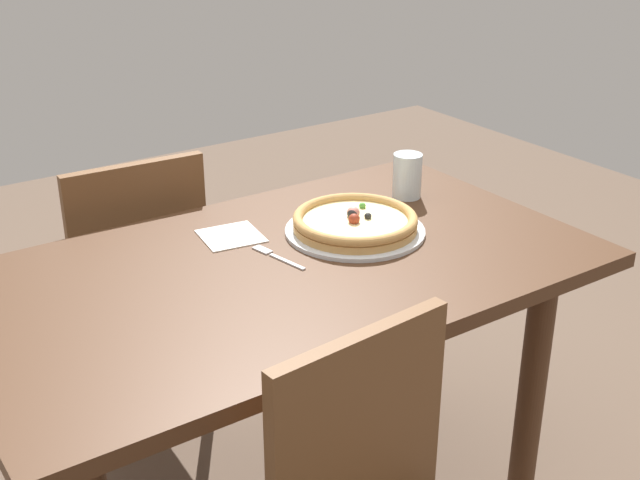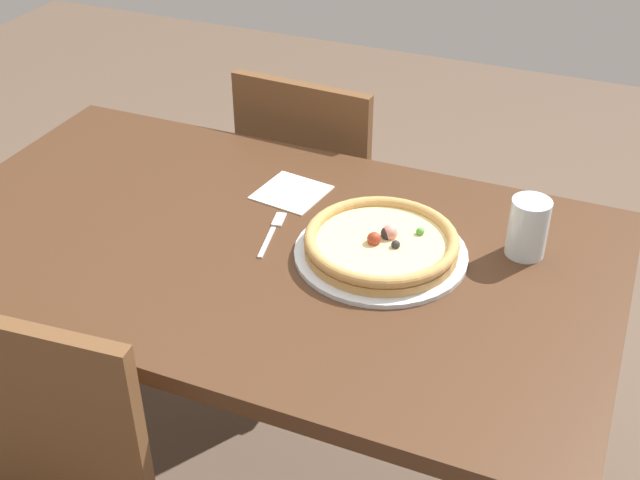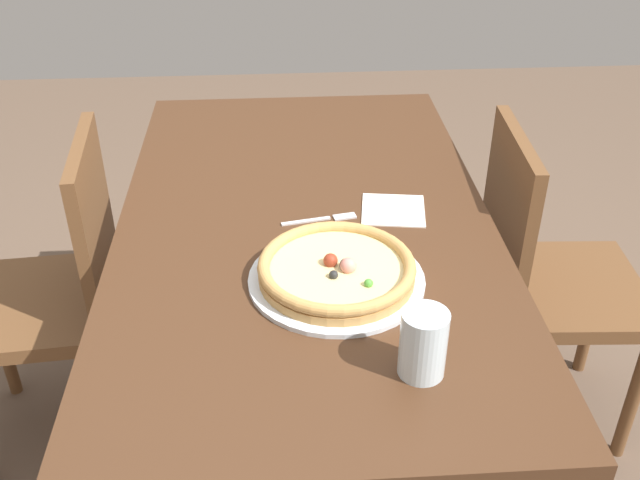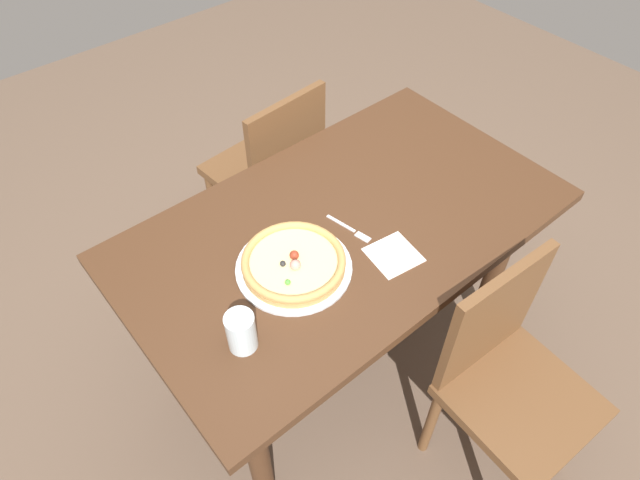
{
  "view_description": "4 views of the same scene",
  "coord_description": "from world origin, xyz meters",
  "px_view_note": "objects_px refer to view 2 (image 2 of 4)",
  "views": [
    {
      "loc": [
        -0.89,
        -1.45,
        1.58
      ],
      "look_at": [
        0.12,
        0.02,
        0.78
      ],
      "focal_mm": 46.99,
      "sensor_mm": 36.0,
      "label": 1
    },
    {
      "loc": [
        0.64,
        -1.22,
        1.69
      ],
      "look_at": [
        0.12,
        0.02,
        0.78
      ],
      "focal_mm": 46.01,
      "sensor_mm": 36.0,
      "label": 2
    },
    {
      "loc": [
        1.38,
        -0.06,
        1.6
      ],
      "look_at": [
        0.12,
        0.02,
        0.78
      ],
      "focal_mm": 41.13,
      "sensor_mm": 36.0,
      "label": 3
    },
    {
      "loc": [
        0.84,
        0.88,
        2.01
      ],
      "look_at": [
        0.12,
        0.02,
        0.78
      ],
      "focal_mm": 30.92,
      "sensor_mm": 36.0,
      "label": 4
    }
  ],
  "objects_px": {
    "drinking_glass": "(528,228)",
    "chair_far": "(321,198)",
    "pizza": "(381,242)",
    "fork": "(273,230)",
    "plate": "(381,253)",
    "napkin": "(292,192)",
    "dining_table": "(263,286)"
  },
  "relations": [
    {
      "from": "plate",
      "to": "pizza",
      "type": "height_order",
      "value": "pizza"
    },
    {
      "from": "dining_table",
      "to": "chair_far",
      "type": "bearing_deg",
      "value": 101.57
    },
    {
      "from": "chair_far",
      "to": "pizza",
      "type": "bearing_deg",
      "value": -54.41
    },
    {
      "from": "dining_table",
      "to": "fork",
      "type": "xyz_separation_m",
      "value": [
        0.01,
        0.05,
        0.12
      ]
    },
    {
      "from": "drinking_glass",
      "to": "dining_table",
      "type": "bearing_deg",
      "value": -161.72
    },
    {
      "from": "plate",
      "to": "fork",
      "type": "distance_m",
      "value": 0.23
    },
    {
      "from": "plate",
      "to": "napkin",
      "type": "height_order",
      "value": "plate"
    },
    {
      "from": "pizza",
      "to": "drinking_glass",
      "type": "height_order",
      "value": "drinking_glass"
    },
    {
      "from": "pizza",
      "to": "drinking_glass",
      "type": "xyz_separation_m",
      "value": [
        0.26,
        0.12,
        0.03
      ]
    },
    {
      "from": "chair_far",
      "to": "fork",
      "type": "xyz_separation_m",
      "value": [
        0.13,
        -0.58,
        0.28
      ]
    },
    {
      "from": "plate",
      "to": "drinking_glass",
      "type": "relative_size",
      "value": 2.84
    },
    {
      "from": "fork",
      "to": "napkin",
      "type": "height_order",
      "value": "fork"
    },
    {
      "from": "chair_far",
      "to": "napkin",
      "type": "bearing_deg",
      "value": -72.91
    },
    {
      "from": "dining_table",
      "to": "plate",
      "type": "distance_m",
      "value": 0.27
    },
    {
      "from": "chair_far",
      "to": "fork",
      "type": "bearing_deg",
      "value": -73.97
    },
    {
      "from": "fork",
      "to": "drinking_glass",
      "type": "bearing_deg",
      "value": -87.45
    },
    {
      "from": "fork",
      "to": "drinking_glass",
      "type": "relative_size",
      "value": 1.37
    },
    {
      "from": "napkin",
      "to": "plate",
      "type": "bearing_deg",
      "value": -29.98
    },
    {
      "from": "napkin",
      "to": "drinking_glass",
      "type": "bearing_deg",
      "value": -3.71
    },
    {
      "from": "pizza",
      "to": "napkin",
      "type": "xyz_separation_m",
      "value": [
        -0.26,
        0.15,
        -0.03
      ]
    },
    {
      "from": "dining_table",
      "to": "napkin",
      "type": "distance_m",
      "value": 0.23
    },
    {
      "from": "chair_far",
      "to": "plate",
      "type": "height_order",
      "value": "chair_far"
    },
    {
      "from": "chair_far",
      "to": "pizza",
      "type": "relative_size",
      "value": 2.88
    },
    {
      "from": "drinking_glass",
      "to": "chair_far",
      "type": "bearing_deg",
      "value": 143.71
    },
    {
      "from": "pizza",
      "to": "fork",
      "type": "bearing_deg",
      "value": -179.22
    },
    {
      "from": "fork",
      "to": "drinking_glass",
      "type": "height_order",
      "value": "drinking_glass"
    },
    {
      "from": "chair_far",
      "to": "dining_table",
      "type": "bearing_deg",
      "value": -75.34
    },
    {
      "from": "pizza",
      "to": "napkin",
      "type": "distance_m",
      "value": 0.3
    },
    {
      "from": "drinking_glass",
      "to": "napkin",
      "type": "xyz_separation_m",
      "value": [
        -0.52,
        0.03,
        -0.06
      ]
    },
    {
      "from": "dining_table",
      "to": "chair_far",
      "type": "xyz_separation_m",
      "value": [
        -0.13,
        0.63,
        -0.16
      ]
    },
    {
      "from": "dining_table",
      "to": "drinking_glass",
      "type": "relative_size",
      "value": 11.8
    },
    {
      "from": "plate",
      "to": "fork",
      "type": "bearing_deg",
      "value": -179.28
    }
  ]
}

